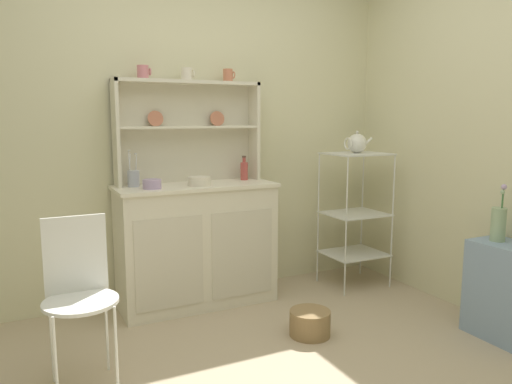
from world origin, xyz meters
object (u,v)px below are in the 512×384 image
at_px(hutch_cabinet, 197,243).
at_px(cup_rose_0, 143,72).
at_px(hutch_shelf_unit, 187,124).
at_px(bakers_rack, 355,206).
at_px(porcelain_teapot, 357,143).
at_px(floor_basket, 310,323).
at_px(utensil_jar, 133,178).
at_px(bowl_mixing_large, 152,184).
at_px(flower_vase, 499,223).
at_px(side_shelf_blue, 511,293).
at_px(jam_bottle, 244,170).
at_px(wire_chair, 79,285).

distance_m(hutch_cabinet, cup_rose_0, 1.24).
bearing_deg(hutch_shelf_unit, bakers_rack, -14.54).
distance_m(hutch_cabinet, porcelain_teapot, 1.45).
height_order(floor_basket, utensil_jar, utensil_jar).
height_order(hutch_shelf_unit, bowl_mixing_large, hutch_shelf_unit).
height_order(porcelain_teapot, flower_vase, porcelain_teapot).
bearing_deg(hutch_cabinet, flower_vase, -40.63).
bearing_deg(utensil_jar, cup_rose_0, 23.64).
xyz_separation_m(hutch_cabinet, utensil_jar, (-0.42, 0.08, 0.48)).
relative_size(floor_basket, cup_rose_0, 2.78).
height_order(side_shelf_blue, porcelain_teapot, porcelain_teapot).
bearing_deg(jam_bottle, hutch_cabinet, -168.25).
distance_m(side_shelf_blue, wire_chair, 2.46).
distance_m(bowl_mixing_large, porcelain_teapot, 1.61).
bearing_deg(bowl_mixing_large, side_shelf_blue, -36.08).
distance_m(floor_basket, porcelain_teapot, 1.49).
bearing_deg(hutch_shelf_unit, cup_rose_0, -172.31).
bearing_deg(cup_rose_0, wire_chair, -122.48).
relative_size(cup_rose_0, jam_bottle, 0.50).
xyz_separation_m(hutch_shelf_unit, floor_basket, (0.44, -0.98, -1.21)).
distance_m(wire_chair, cup_rose_0, 1.54).
bearing_deg(hutch_cabinet, porcelain_teapot, -7.37).
bearing_deg(hutch_cabinet, hutch_shelf_unit, 90.00).
bearing_deg(flower_vase, cup_rose_0, 142.18).
distance_m(hutch_shelf_unit, floor_basket, 1.62).
relative_size(cup_rose_0, bowl_mixing_large, 0.75).
xyz_separation_m(hutch_cabinet, bakers_rack, (1.27, -0.16, 0.20)).
bearing_deg(cup_rose_0, side_shelf_blue, -40.11).
distance_m(bakers_rack, floor_basket, 1.19).
bearing_deg(jam_bottle, bowl_mixing_large, -167.87).
bearing_deg(wire_chair, porcelain_teapot, 42.29).
bearing_deg(hutch_shelf_unit, floor_basket, -65.54).
distance_m(bakers_rack, jam_bottle, 0.94).
bearing_deg(wire_chair, bakers_rack, 42.28).
bearing_deg(wire_chair, cup_rose_0, 84.01).
xyz_separation_m(bakers_rack, bowl_mixing_large, (-1.59, 0.09, 0.26)).
height_order(wire_chair, cup_rose_0, cup_rose_0).
xyz_separation_m(side_shelf_blue, cup_rose_0, (-1.80, 1.52, 1.34)).
height_order(wire_chair, flower_vase, flower_vase).
bearing_deg(wire_chair, hutch_shelf_unit, 73.16).
bearing_deg(wire_chair, floor_basket, 24.76).
xyz_separation_m(side_shelf_blue, porcelain_teapot, (-0.22, 1.23, 0.84)).
bearing_deg(hutch_cabinet, side_shelf_blue, -43.18).
xyz_separation_m(wire_chair, utensil_jar, (0.47, 0.85, 0.41)).
xyz_separation_m(hutch_cabinet, wire_chair, (-0.88, -0.77, 0.07)).
height_order(bakers_rack, cup_rose_0, cup_rose_0).
bearing_deg(porcelain_teapot, hutch_cabinet, 172.63).
bearing_deg(flower_vase, hutch_cabinet, 139.37).
relative_size(side_shelf_blue, porcelain_teapot, 2.45).
bearing_deg(bakers_rack, side_shelf_blue, -79.82).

